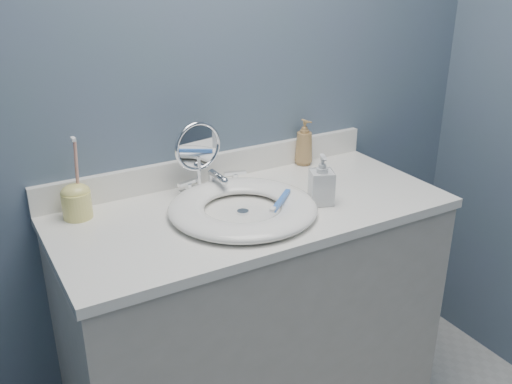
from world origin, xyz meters
TOP-DOWN VIEW (x-y plane):
  - back_wall at (0.00, 1.25)m, footprint 2.20×0.02m
  - vanity_cabinet at (0.00, 0.97)m, footprint 1.20×0.55m
  - countertop at (0.00, 0.97)m, footprint 1.22×0.57m
  - backsplash at (0.00, 1.24)m, footprint 1.22×0.02m
  - basin at (-0.05, 0.94)m, footprint 0.45×0.45m
  - drain at (-0.05, 0.94)m, footprint 0.04×0.04m
  - faucet at (-0.05, 1.14)m, footprint 0.25×0.13m
  - makeup_mirror at (-0.10, 1.15)m, footprint 0.16×0.09m
  - soap_bottle_amber at (0.35, 1.21)m, footprint 0.08×0.08m
  - soap_bottle_clear at (0.20, 0.89)m, footprint 0.09×0.09m
  - toothbrush_holder at (-0.49, 1.16)m, footprint 0.09×0.09m
  - toothbrush_lying at (0.04, 0.88)m, footprint 0.14×0.13m

SIDE VIEW (x-z plane):
  - vanity_cabinet at x=0.00m, z-range 0.00..0.85m
  - countertop at x=0.00m, z-range 0.85..0.88m
  - drain at x=-0.05m, z-range 0.88..0.89m
  - basin at x=-0.05m, z-range 0.88..0.92m
  - faucet at x=-0.05m, z-range 0.87..0.95m
  - toothbrush_lying at x=0.04m, z-range 0.92..0.93m
  - backsplash at x=0.00m, z-range 0.88..0.97m
  - toothbrush_holder at x=-0.49m, z-range 0.81..1.06m
  - soap_bottle_clear at x=0.20m, z-range 0.88..1.04m
  - soap_bottle_amber at x=0.35m, z-range 0.88..1.05m
  - makeup_mirror at x=-0.10m, z-range 0.89..1.13m
  - back_wall at x=0.00m, z-range 0.00..2.40m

